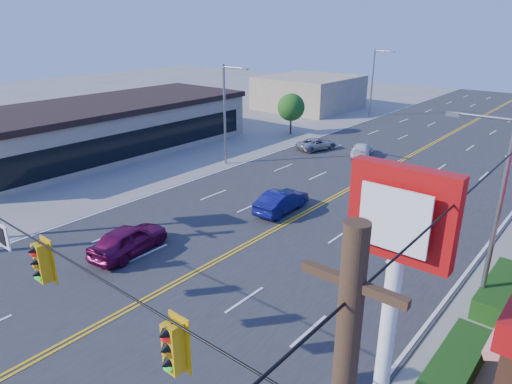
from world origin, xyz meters
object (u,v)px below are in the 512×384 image
Objects in this scene: kfc_pylon at (394,277)px; car_magenta at (129,240)px; car_blue at (281,202)px; car_silver at (317,144)px; car_white at (362,150)px.

car_magenta is at bearing 167.11° from kfc_pylon.
car_blue is (2.74, 9.23, -0.06)m from car_magenta.
car_magenta is at bearing 116.35° from car_silver.
car_white is at bearing -151.35° from car_silver.
car_silver is at bearing -68.49° from car_blue.
car_white is (-14.34, 27.14, -5.49)m from kfc_pylon.
car_magenta is (-15.02, 3.44, -5.30)m from kfc_pylon.
car_blue is 14.61m from car_white.
car_magenta is 23.71m from car_white.
car_magenta reaches higher than car_blue.
car_silver is at bearing -90.78° from car_magenta.
car_white is at bearing 117.86° from kfc_pylon.
car_blue is 1.09× the size of car_silver.
car_blue is at bearing -115.79° from car_magenta.
car_white is (-2.06, 14.47, -0.13)m from car_blue.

